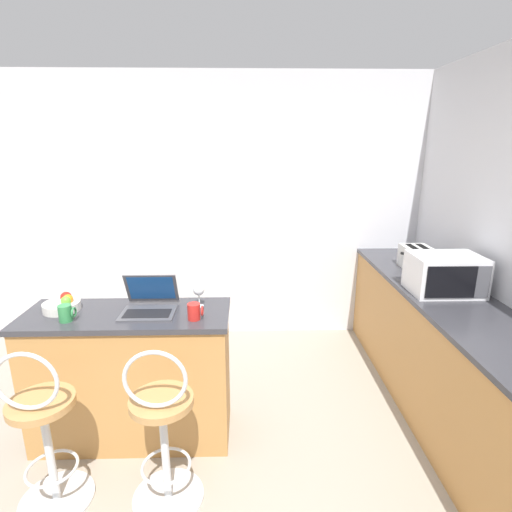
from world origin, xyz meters
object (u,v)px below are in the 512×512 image
(bar_stool_far, at_px, (163,432))
(mug_green, at_px, (66,313))
(fruit_bowl, at_px, (63,305))
(wine_glass_tall, at_px, (199,291))
(bar_stool_near, at_px, (44,434))
(microwave, at_px, (445,274))
(mug_red, at_px, (195,311))
(laptop, at_px, (150,302))
(toaster, at_px, (416,257))

(bar_stool_far, xyz_separation_m, mug_green, (-0.64, 0.44, 0.50))
(fruit_bowl, relative_size, mug_green, 2.24)
(wine_glass_tall, bearing_deg, bar_stool_near, -140.03)
(microwave, xyz_separation_m, wine_glass_tall, (-1.73, -0.21, -0.03))
(mug_red, bearing_deg, microwave, 13.32)
(bar_stool_far, relative_size, mug_red, 9.75)
(fruit_bowl, bearing_deg, bar_stool_near, -80.41)
(laptop, distance_m, microwave, 2.06)
(bar_stool_far, distance_m, mug_red, 0.68)
(bar_stool_far, relative_size, fruit_bowl, 4.33)
(microwave, xyz_separation_m, mug_green, (-2.51, -0.42, -0.09))
(wine_glass_tall, relative_size, mug_green, 1.49)
(mug_red, bearing_deg, wine_glass_tall, 88.39)
(mug_red, distance_m, fruit_bowl, 0.88)
(bar_stool_near, bearing_deg, toaster, 29.48)
(bar_stool_near, xyz_separation_m, fruit_bowl, (-0.10, 0.61, 0.49))
(bar_stool_near, relative_size, fruit_bowl, 4.33)
(microwave, relative_size, fruit_bowl, 2.11)
(toaster, bearing_deg, mug_green, -158.68)
(microwave, relative_size, mug_green, 4.73)
(laptop, relative_size, toaster, 1.31)
(microwave, bearing_deg, toaster, 86.55)
(laptop, bearing_deg, wine_glass_tall, 10.15)
(bar_stool_near, height_order, mug_green, mug_green)
(mug_green, bearing_deg, bar_stool_near, -88.68)
(bar_stool_near, relative_size, bar_stool_far, 1.00)
(mug_green, bearing_deg, bar_stool_far, -34.59)
(wine_glass_tall, height_order, fruit_bowl, wine_glass_tall)
(wine_glass_tall, height_order, mug_green, wine_glass_tall)
(laptop, bearing_deg, fruit_bowl, 178.33)
(mug_red, relative_size, wine_glass_tall, 0.67)
(bar_stool_far, bearing_deg, mug_red, 72.96)
(microwave, bearing_deg, wine_glass_tall, -173.06)
(laptop, xyz_separation_m, fruit_bowl, (-0.56, 0.02, -0.02))
(fruit_bowl, bearing_deg, mug_red, -10.57)
(bar_stool_far, relative_size, microwave, 2.05)
(bar_stool_near, relative_size, microwave, 2.05)
(bar_stool_near, height_order, wine_glass_tall, wine_glass_tall)
(bar_stool_near, xyz_separation_m, bar_stool_far, (0.63, 0.00, 0.00))
(bar_stool_near, bearing_deg, fruit_bowl, 99.59)
(wine_glass_tall, bearing_deg, mug_green, -165.26)
(bar_stool_near, bearing_deg, mug_green, 91.32)
(toaster, bearing_deg, bar_stool_far, -143.09)
(bar_stool_far, bearing_deg, laptop, 105.98)
(microwave, bearing_deg, bar_stool_near, -161.12)
(laptop, xyz_separation_m, wine_glass_tall, (0.31, 0.06, 0.05))
(mug_red, height_order, mug_green, same)
(wine_glass_tall, bearing_deg, bar_stool_far, -102.40)
(bar_stool_near, height_order, toaster, toaster)
(laptop, bearing_deg, microwave, 7.43)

